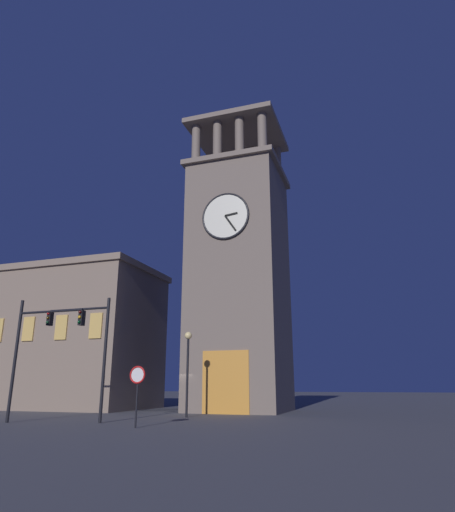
{
  "coord_description": "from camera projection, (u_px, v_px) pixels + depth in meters",
  "views": [
    {
      "loc": [
        -13.18,
        29.33,
        1.78
      ],
      "look_at": [
        -2.6,
        -2.35,
        11.53
      ],
      "focal_mm": 31.16,
      "sensor_mm": 36.0,
      "label": 1
    }
  ],
  "objects": [
    {
      "name": "clocktower",
      "position": [
        239.0,
        277.0,
        33.99
      ],
      "size": [
        7.21,
        7.17,
        24.24
      ],
      "color": "#75665B",
      "rests_on": "ground_plane"
    },
    {
      "name": "no_horn_sign",
      "position": [
        137.0,
        379.0,
        19.74
      ],
      "size": [
        0.78,
        0.14,
        2.62
      ],
      "color": "black",
      "rests_on": "ground_plane"
    },
    {
      "name": "traffic_signal_near",
      "position": [
        37.0,
        340.0,
        22.71
      ],
      "size": [
        4.03,
        0.41,
        6.14
      ],
      "color": "black",
      "rests_on": "ground_plane"
    },
    {
      "name": "ground_plane",
      "position": [
        180.0,
        413.0,
        30.21
      ],
      "size": [
        200.0,
        200.0,
        0.0
      ],
      "primitive_type": "plane",
      "color": "#4C4C51"
    },
    {
      "name": "street_lamp",
      "position": [
        188.0,
        356.0,
        26.44
      ],
      "size": [
        0.44,
        0.44,
        4.89
      ],
      "color": "black",
      "rests_on": "ground_plane"
    },
    {
      "name": "traffic_signal_mid",
      "position": [
        87.0,
        339.0,
        23.28
      ],
      "size": [
        3.86,
        0.41,
        6.23
      ],
      "color": "black",
      "rests_on": "ground_plane"
    },
    {
      "name": "adjacent_wing_building",
      "position": [
        50.0,
        338.0,
        37.53
      ],
      "size": [
        18.1,
        8.72,
        11.15
      ],
      "color": "gray",
      "rests_on": "ground_plane"
    }
  ]
}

